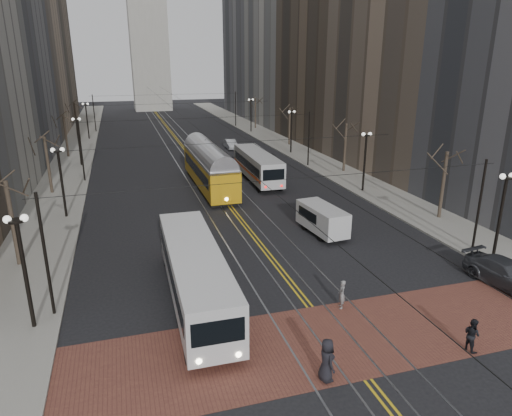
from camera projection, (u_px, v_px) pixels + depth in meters
ground at (303, 298)px, 25.09m from camera, size 260.00×260.00×0.00m
sidewalk_left at (75, 155)px, 61.95m from camera, size 5.00×140.00×0.15m
sidewalk_right at (282, 144)px, 70.11m from camera, size 5.00×140.00×0.15m
crosswalk_band at (335, 339)px, 21.44m from camera, size 25.00×6.00×0.01m
streetcar_rails at (185, 150)px, 66.05m from camera, size 4.80×130.00×0.02m
centre_lines at (185, 150)px, 66.05m from camera, size 0.42×130.00×0.01m
building_left_far at (22, 19)px, 90.20m from camera, size 16.00×20.00×40.00m
building_right_mid at (348, 28)px, 68.59m from camera, size 16.00×20.00×34.00m
building_right_far at (266, 24)px, 104.07m from camera, size 16.00×20.00×40.00m
lamp_posts at (205, 151)px, 50.38m from camera, size 27.60×57.20×5.60m
street_trees at (195, 142)px, 56.30m from camera, size 31.68×53.28×5.60m
trolley_wires at (196, 134)px, 55.62m from camera, size 25.96×120.00×6.60m
transit_bus at (195, 276)px, 24.17m from camera, size 2.76×12.47×3.11m
streetcar at (209, 170)px, 46.22m from camera, size 2.86×14.90×3.51m
rear_bus at (258, 167)px, 48.91m from camera, size 2.78×11.58×3.01m
cargo_van at (322, 220)px, 33.96m from camera, size 2.37×5.04×2.15m
sedan_grey at (270, 161)px, 54.71m from camera, size 2.15×5.09×1.72m
sedan_silver at (231, 144)px, 66.54m from camera, size 1.42×4.06×1.34m
sedan_parked at (507, 274)px, 26.24m from camera, size 2.79×5.41×1.50m
pedestrian_a at (327, 360)px, 18.42m from camera, size 0.65×0.96×1.89m
pedestrian_b at (342, 294)px, 23.89m from camera, size 0.52×0.65×1.56m
pedestrian_c at (472, 334)px, 20.40m from camera, size 0.67×0.82×1.57m
pedestrian_d at (243, 314)px, 22.06m from camera, size 0.80×1.12×1.56m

